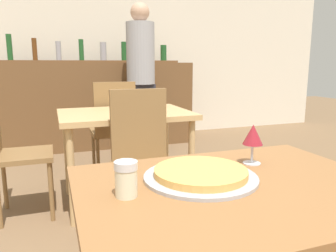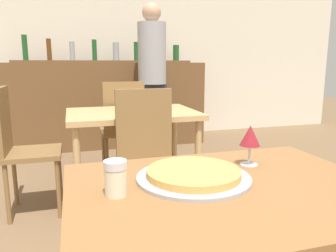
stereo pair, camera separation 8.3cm
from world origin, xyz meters
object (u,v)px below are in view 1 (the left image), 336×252
(cheese_shaker, at_px, (126,179))
(pizza_tray, at_px, (200,174))
(chair_far_side_front, at_px, (143,153))
(chair_far_side_left, at_px, (10,145))
(person_standing, at_px, (141,74))
(chair_far_side_back, at_px, (114,125))
(wine_glass, at_px, (253,136))

(cheese_shaker, bearing_deg, pizza_tray, 12.94)
(chair_far_side_front, bearing_deg, cheese_shaker, -107.69)
(chair_far_side_front, height_order, pizza_tray, chair_far_side_front)
(chair_far_side_left, bearing_deg, cheese_shaker, -162.87)
(chair_far_side_left, distance_m, person_standing, 1.97)
(chair_far_side_front, xyz_separation_m, person_standing, (0.50, 1.90, 0.45))
(chair_far_side_front, relative_size, cheese_shaker, 8.72)
(cheese_shaker, relative_size, person_standing, 0.06)
(chair_far_side_back, height_order, cheese_shaker, chair_far_side_back)
(chair_far_side_left, xyz_separation_m, cheese_shaker, (0.50, -1.61, 0.24))
(chair_far_side_back, height_order, person_standing, person_standing)
(chair_far_side_front, bearing_deg, person_standing, 75.25)
(cheese_shaker, xyz_separation_m, person_standing, (0.84, 2.98, 0.21))
(chair_far_side_front, relative_size, person_standing, 0.52)
(chair_far_side_front, xyz_separation_m, chair_far_side_back, (-0.00, 1.05, 0.00))
(chair_far_side_back, bearing_deg, chair_far_side_left, 32.03)
(chair_far_side_left, height_order, person_standing, person_standing)
(pizza_tray, xyz_separation_m, person_standing, (0.57, 2.92, 0.25))
(pizza_tray, height_order, cheese_shaker, cheese_shaker)
(pizza_tray, distance_m, wine_glass, 0.30)
(cheese_shaker, relative_size, wine_glass, 0.69)
(chair_far_side_back, bearing_deg, chair_far_side_front, 90.00)
(chair_far_side_front, xyz_separation_m, chair_far_side_left, (-0.84, 0.53, 0.00))
(wine_glass, bearing_deg, chair_far_side_front, 102.04)
(pizza_tray, height_order, person_standing, person_standing)
(chair_far_side_back, distance_m, cheese_shaker, 2.17)
(pizza_tray, relative_size, wine_glass, 2.49)
(chair_far_side_back, height_order, wine_glass, chair_far_side_back)
(person_standing, bearing_deg, wine_glass, -96.10)
(chair_far_side_back, distance_m, chair_far_side_left, 0.99)
(chair_far_side_left, xyz_separation_m, pizza_tray, (0.77, -1.54, 0.20))
(cheese_shaker, bearing_deg, wine_glass, 15.83)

